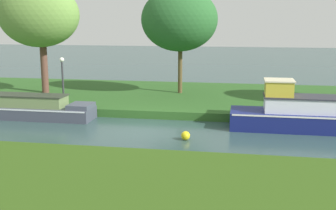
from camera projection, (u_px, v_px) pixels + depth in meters
The scene contains 9 objects.
ground_plane at pixel (145, 130), 18.66m from camera, with size 120.00×120.00×0.00m, color #2F4947.
riverbank_far at pixel (171, 97), 25.38m from camera, with size 72.00×10.00×0.40m, color #2C5921.
slate_barge at pixel (30, 108), 20.75m from camera, with size 6.28×1.54×1.18m.
navy_narrowboat at pixel (322, 115), 18.39m from camera, with size 7.98×1.92×2.21m.
willow_tree_left at pixel (38, 15), 24.57m from camera, with size 4.92×3.31×6.53m.
willow_tree_centre at pixel (179, 20), 24.45m from camera, with size 4.47×3.72×6.24m.
lamp_post at pixel (62, 74), 22.23m from camera, with size 0.24×0.24×2.44m.
mooring_post_near at pixel (3, 99), 22.42m from camera, with size 0.20×0.20×0.50m, color #4F3D2B.
channel_buoy at pixel (186, 136), 17.01m from camera, with size 0.36×0.36×0.36m, color yellow.
Camera 1 is at (4.13, -17.63, 4.76)m, focal length 45.10 mm.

